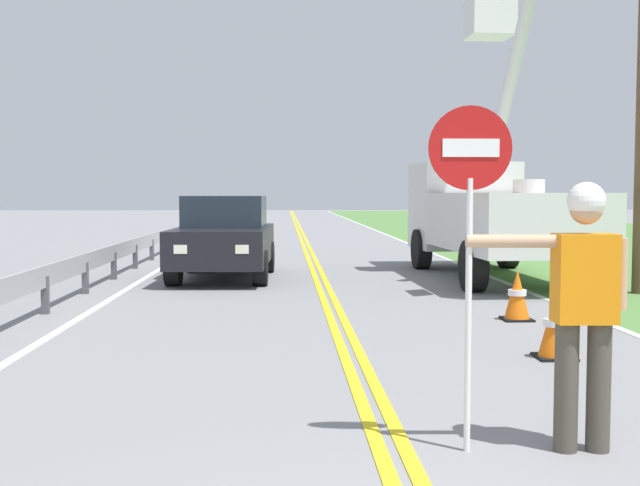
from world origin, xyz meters
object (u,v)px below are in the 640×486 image
at_px(stop_sign_paddle, 470,200).
at_px(utility_bucket_truck, 488,209).
at_px(traffic_cone_lead, 555,327).
at_px(traffic_cone_mid, 517,296).
at_px(flagger_worker, 583,298).
at_px(oncoming_sedan_nearest, 224,238).

height_order(stop_sign_paddle, utility_bucket_truck, utility_bucket_truck).
distance_m(traffic_cone_lead, traffic_cone_mid, 2.50).
xyz_separation_m(flagger_worker, oncoming_sedan_nearest, (-3.24, 10.97, -0.21)).
bearing_deg(traffic_cone_lead, utility_bucket_truck, 80.14).
height_order(flagger_worker, traffic_cone_lead, flagger_worker).
relative_size(flagger_worker, utility_bucket_truck, 0.27).
height_order(flagger_worker, stop_sign_paddle, stop_sign_paddle).
height_order(flagger_worker, utility_bucket_truck, utility_bucket_truck).
height_order(oncoming_sedan_nearest, traffic_cone_lead, oncoming_sedan_nearest).
relative_size(flagger_worker, traffic_cone_lead, 2.61).
bearing_deg(traffic_cone_mid, traffic_cone_lead, -97.89).
height_order(flagger_worker, oncoming_sedan_nearest, flagger_worker).
xyz_separation_m(flagger_worker, traffic_cone_lead, (0.86, 2.94, -0.71)).
distance_m(utility_bucket_truck, oncoming_sedan_nearest, 5.55).
bearing_deg(utility_bucket_truck, stop_sign_paddle, -105.41).
relative_size(traffic_cone_lead, traffic_cone_mid, 1.00).
bearing_deg(traffic_cone_mid, flagger_worker, -102.55).
relative_size(stop_sign_paddle, traffic_cone_mid, 3.33).
bearing_deg(utility_bucket_truck, flagger_worker, -101.61).
bearing_deg(traffic_cone_mid, stop_sign_paddle, -110.12).
height_order(stop_sign_paddle, traffic_cone_mid, stop_sign_paddle).
height_order(flagger_worker, traffic_cone_mid, flagger_worker).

